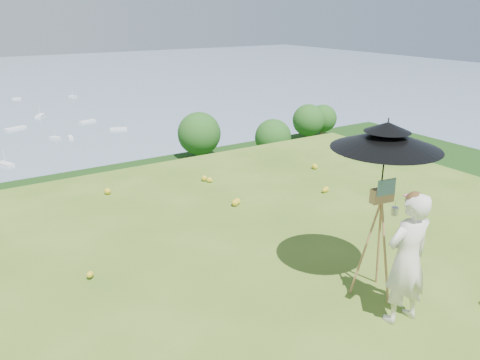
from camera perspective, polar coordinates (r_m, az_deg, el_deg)
ground at (r=5.98m, az=6.89°, el=-17.34°), size 14.00×14.00×0.00m
shoreline_tier at (r=88.11m, az=-26.62°, el=-9.12°), size 170.00×28.00×8.00m
slope_trees at (r=43.00m, az=-24.73°, el=-7.72°), size 110.00×50.00×6.00m
wildflowers at (r=6.10m, az=5.40°, el=-15.73°), size 10.00×10.50×0.12m
painter at (r=5.94m, az=19.68°, el=-9.05°), size 0.66×0.47×1.69m
field_easel at (r=6.38m, az=16.40°, el=-6.78°), size 0.71×0.71×1.66m
sun_umbrella at (r=6.02m, az=17.17°, el=2.38°), size 1.39×1.39×1.04m
painter_cap at (r=5.62m, az=20.61°, el=-1.89°), size 0.21×0.25×0.10m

